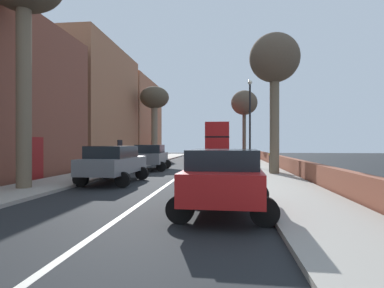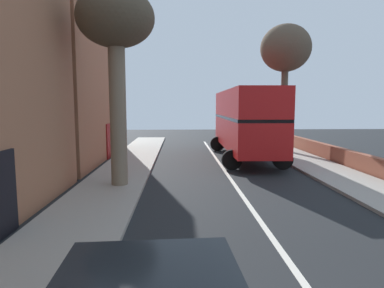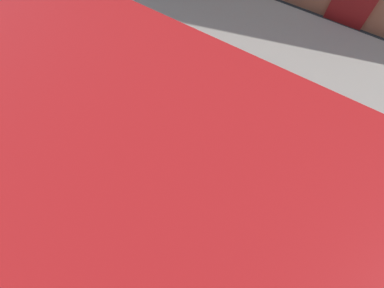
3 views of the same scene
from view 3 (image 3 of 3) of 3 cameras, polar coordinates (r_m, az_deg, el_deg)
double_decker_bus at (r=2.97m, az=-7.69°, el=-22.13°), size 3.65×10.17×4.06m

